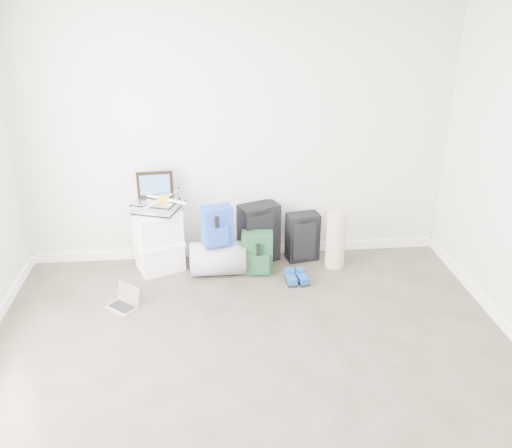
{
  "coord_description": "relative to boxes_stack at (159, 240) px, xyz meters",
  "views": [
    {
      "loc": [
        -0.31,
        -2.93,
        2.82
      ],
      "look_at": [
        0.15,
        1.9,
        0.63
      ],
      "focal_mm": 38.0,
      "sensor_mm": 36.0,
      "label": 1
    }
  ],
  "objects": [
    {
      "name": "carry_on",
      "position": [
        1.54,
        0.07,
        -0.07
      ],
      "size": [
        0.37,
        0.28,
        0.53
      ],
      "rotation": [
        0.0,
        0.0,
        0.19
      ],
      "color": "black",
      "rests_on": "ground"
    },
    {
      "name": "briefcase",
      "position": [
        0.0,
        -0.0,
        0.39
      ],
      "size": [
        0.5,
        0.43,
        0.12
      ],
      "primitive_type": "cube",
      "rotation": [
        0.0,
        0.0,
        -0.34
      ],
      "color": "#B2B2B7",
      "rests_on": "boxes_stack"
    },
    {
      "name": "boxes_stack",
      "position": [
        0.0,
        0.0,
        0.0
      ],
      "size": [
        0.57,
        0.52,
        0.66
      ],
      "rotation": [
        0.0,
        0.0,
        0.39
      ],
      "color": "white",
      "rests_on": "ground"
    },
    {
      "name": "shoes",
      "position": [
        1.4,
        -0.41,
        -0.29
      ],
      "size": [
        0.24,
        0.26,
        0.08
      ],
      "rotation": [
        0.0,
        0.0,
        0.13
      ],
      "color": "black",
      "rests_on": "ground"
    },
    {
      "name": "painting",
      "position": [
        0.0,
        0.1,
        0.59
      ],
      "size": [
        0.37,
        0.05,
        0.27
      ],
      "rotation": [
        0.0,
        0.0,
        0.05
      ],
      "color": "black",
      "rests_on": "briefcase"
    },
    {
      "name": "rolled_rug",
      "position": [
        1.86,
        -0.12,
        -0.02
      ],
      "size": [
        0.2,
        0.2,
        0.62
      ],
      "primitive_type": "cylinder",
      "color": "tan",
      "rests_on": "ground"
    },
    {
      "name": "room_envelope",
      "position": [
        0.85,
        -2.22,
        1.39
      ],
      "size": [
        4.52,
        5.02,
        2.71
      ],
      "color": "silver",
      "rests_on": "ground"
    },
    {
      "name": "large_suitcase",
      "position": [
        1.07,
        0.09,
        -0.01
      ],
      "size": [
        0.48,
        0.4,
        0.65
      ],
      "rotation": [
        0.0,
        0.0,
        0.38
      ],
      "color": "black",
      "rests_on": "ground"
    },
    {
      "name": "drone",
      "position": [
        0.08,
        -0.02,
        0.48
      ],
      "size": [
        0.49,
        0.49,
        0.05
      ],
      "rotation": [
        0.0,
        0.0,
        0.21
      ],
      "color": "gold",
      "rests_on": "briefcase"
    },
    {
      "name": "blue_backpack",
      "position": [
        0.61,
        -0.2,
        0.22
      ],
      "size": [
        0.33,
        0.28,
        0.41
      ],
      "rotation": [
        0.0,
        0.0,
        0.28
      ],
      "color": "blue",
      "rests_on": "duffel_bag"
    },
    {
      "name": "laptop",
      "position": [
        -0.29,
        -0.71,
        -0.29
      ],
      "size": [
        0.34,
        0.33,
        0.2
      ],
      "rotation": [
        0.0,
        0.0,
        -0.69
      ],
      "color": "silver",
      "rests_on": "ground"
    },
    {
      "name": "duffel_bag",
      "position": [
        0.61,
        -0.17,
        -0.16
      ],
      "size": [
        0.57,
        0.36,
        0.35
      ],
      "primitive_type": "cylinder",
      "rotation": [
        0.0,
        1.57,
        -0.01
      ],
      "color": "gray",
      "rests_on": "ground"
    },
    {
      "name": "green_backpack",
      "position": [
        1.02,
        -0.18,
        -0.12
      ],
      "size": [
        0.34,
        0.26,
        0.45
      ],
      "rotation": [
        0.0,
        0.0,
        -0.09
      ],
      "color": "#12331C",
      "rests_on": "ground"
    },
    {
      "name": "ground",
      "position": [
        0.85,
        -2.24,
        -0.33
      ],
      "size": [
        5.0,
        5.0,
        0.0
      ],
      "primitive_type": "plane",
      "color": "#342F26",
      "rests_on": "ground"
    }
  ]
}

